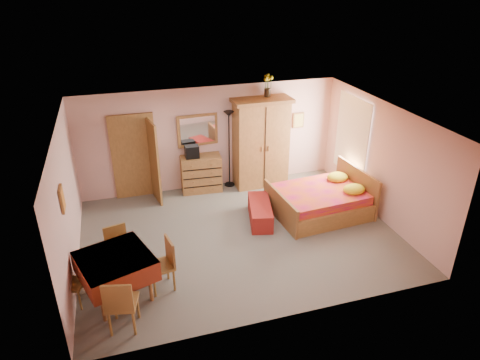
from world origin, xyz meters
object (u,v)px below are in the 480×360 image
object	(u,v)px
floor_lamp	(229,150)
chair_west	(73,283)
wall_mirror	(198,130)
wardrobe	(261,143)
bed	(319,194)
bench	(260,212)
stereo	(192,152)
chair_south	(122,302)
dining_table	(117,277)
chair_north	(120,251)
sunflower_vase	(268,85)
chair_east	(160,266)
chest_of_drawers	(201,173)

from	to	relation	value
floor_lamp	chair_west	distance (m)	5.12
wall_mirror	wardrobe	size ratio (longest dim) A/B	0.44
bed	bench	bearing A→B (deg)	172.14
wall_mirror	wardrobe	distance (m)	1.62
stereo	bed	xyz separation A→B (m)	(2.55, -1.88, -0.61)
wardrobe	bed	world-z (taller)	wardrobe
chair_south	chair_west	world-z (taller)	chair_south
wall_mirror	chair_south	distance (m)	5.05
dining_table	chair_north	world-z (taller)	chair_north
bench	dining_table	distance (m)	3.57
chair_south	bed	bearing A→B (deg)	41.05
chair_north	floor_lamp	bearing A→B (deg)	-148.48
bench	chair_west	world-z (taller)	chair_west
sunflower_vase	bench	bearing A→B (deg)	-113.05
bench	chair_west	size ratio (longest dim) A/B	1.51
wardrobe	chair_east	world-z (taller)	wardrobe
wardrobe	sunflower_vase	size ratio (longest dim) A/B	4.14
chair_east	dining_table	bearing A→B (deg)	81.19
wardrobe	chair_south	world-z (taller)	wardrobe
sunflower_vase	bench	size ratio (longest dim) A/B	0.45
stereo	bench	world-z (taller)	stereo
wardrobe	bed	xyz separation A→B (m)	(0.79, -1.83, -0.66)
bed	chest_of_drawers	bearing A→B (deg)	136.57
bench	chair_south	distance (m)	3.93
wall_mirror	sunflower_vase	xyz separation A→B (m)	(1.73, -0.17, 1.02)
floor_lamp	wardrobe	size ratio (longest dim) A/B	0.87
sunflower_vase	chair_west	distance (m)	6.19
wall_mirror	chair_west	size ratio (longest dim) A/B	1.23
wall_mirror	stereo	xyz separation A→B (m)	(-0.21, -0.23, -0.46)
dining_table	chair_east	distance (m)	0.73
bench	chair_west	xyz separation A→B (m)	(-3.85, -1.63, 0.20)
wall_mirror	chair_north	world-z (taller)	wall_mirror
bench	chair_south	world-z (taller)	chair_south
wardrobe	chair_north	size ratio (longest dim) A/B	2.53
wall_mirror	wardrobe	world-z (taller)	wardrobe
bed	chair_south	distance (m)	5.06
bench	wardrobe	bearing A→B (deg)	70.93
chest_of_drawers	chair_west	bearing A→B (deg)	-126.15
wall_mirror	chair_west	distance (m)	4.81
floor_lamp	bed	xyz separation A→B (m)	(1.58, -1.97, -0.52)
wall_mirror	chair_east	bearing A→B (deg)	-115.92
chest_of_drawers	chair_south	distance (m)	4.75
wall_mirror	bed	size ratio (longest dim) A/B	0.49
sunflower_vase	bench	world-z (taller)	sunflower_vase
chest_of_drawers	bed	size ratio (longest dim) A/B	0.48
dining_table	floor_lamp	bearing A→B (deg)	50.32
bench	dining_table	size ratio (longest dim) A/B	1.10
floor_lamp	chair_north	distance (m)	4.11
wall_mirror	sunflower_vase	world-z (taller)	sunflower_vase
floor_lamp	chair_west	bearing A→B (deg)	-136.21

